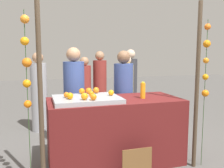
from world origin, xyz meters
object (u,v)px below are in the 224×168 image
at_px(stall_counter, 115,131).
at_px(vendor_left, 74,103).
at_px(orange_0, 91,93).
at_px(orange_1, 111,93).
at_px(vendor_right, 123,102).
at_px(juice_bottle, 143,90).
at_px(chalkboard_sign, 137,166).

height_order(stall_counter, vendor_left, vendor_left).
height_order(orange_0, orange_1, orange_1).
relative_size(vendor_left, vendor_right, 1.03).
relative_size(juice_bottle, vendor_left, 0.14).
bearing_deg(orange_0, vendor_right, 41.78).
relative_size(orange_0, chalkboard_sign, 0.16).
bearing_deg(vendor_right, stall_counter, -119.22).
height_order(orange_0, vendor_left, vendor_left).
xyz_separation_m(juice_bottle, chalkboard_sign, (-0.33, -0.58, -0.85)).
height_order(stall_counter, chalkboard_sign, stall_counter).
distance_m(orange_0, vendor_right, 0.98).
height_order(orange_0, chalkboard_sign, orange_0).
xyz_separation_m(stall_counter, juice_bottle, (0.41, -0.06, 0.59)).
relative_size(orange_1, juice_bottle, 0.33).
distance_m(vendor_left, vendor_right, 0.85).
xyz_separation_m(stall_counter, orange_0, (-0.35, 0.00, 0.57)).
height_order(juice_bottle, vendor_left, vendor_left).
bearing_deg(orange_1, orange_0, 173.94).
xyz_separation_m(orange_0, orange_1, (0.28, -0.03, 0.00)).
bearing_deg(vendor_left, orange_1, -58.15).
xyz_separation_m(juice_bottle, vendor_right, (-0.05, 0.69, -0.30)).
height_order(stall_counter, orange_1, orange_1).
distance_m(orange_1, vendor_right, 0.83).
bearing_deg(orange_1, juice_bottle, -3.89).
bearing_deg(vendor_left, orange_0, -77.64).
distance_m(chalkboard_sign, vendor_right, 1.41).
xyz_separation_m(vendor_left, vendor_right, (0.85, -0.03, -0.02)).
bearing_deg(chalkboard_sign, juice_bottle, 60.58).
height_order(stall_counter, juice_bottle, juice_bottle).
bearing_deg(orange_0, juice_bottle, -4.70).
xyz_separation_m(orange_0, vendor_right, (0.70, 0.63, -0.28)).
distance_m(chalkboard_sign, vendor_left, 1.53).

